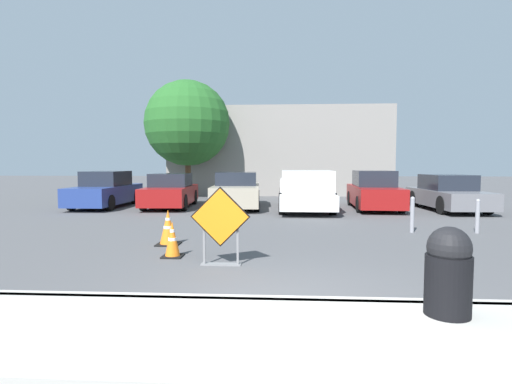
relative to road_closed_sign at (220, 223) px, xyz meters
The scene contains 17 objects.
ground_plane 7.99m from the road_closed_sign, 81.58° to the left, with size 96.00×96.00×0.00m, color #4C4C4F.
sidewalk_strip 3.45m from the road_closed_sign, 69.86° to the right, with size 23.37×2.07×0.14m.
curb_lip 2.54m from the road_closed_sign, 61.43° to the right, with size 23.37×0.20×0.14m.
road_closed_sign is the anchor object (origin of this frame).
traffic_cone_nearest 1.31m from the road_closed_sign, 150.01° to the left, with size 0.40×0.40×0.73m.
traffic_cone_second 2.38m from the road_closed_sign, 129.44° to the left, with size 0.52×0.52×0.82m.
parked_car_nearest 11.80m from the road_closed_sign, 123.63° to the left, with size 1.80×4.59×1.56m.
parked_car_second 10.48m from the road_closed_sign, 110.39° to the left, with size 2.02×4.35×1.46m.
parked_car_third 9.87m from the road_closed_sign, 94.43° to the left, with size 2.12×4.73×1.53m.
pickup_truck 9.13m from the road_closed_sign, 76.57° to the left, with size 2.16×5.54×1.62m.
parked_car_fourth 10.90m from the road_closed_sign, 62.61° to the left, with size 1.95×4.46×1.60m.
parked_car_fifth 12.27m from the road_closed_sign, 49.93° to the left, with size 2.00×4.61×1.44m.
trash_bin 3.98m from the road_closed_sign, 40.94° to the right, with size 0.51×0.51×1.02m.
bollard_nearest 6.08m from the road_closed_sign, 39.28° to the left, with size 0.12×0.12×0.99m.
bollard_second 7.49m from the road_closed_sign, 30.88° to the left, with size 0.12×0.12×0.93m.
building_facade_backdrop 18.68m from the road_closed_sign, 86.83° to the left, with size 13.33×5.00×5.30m.
street_tree_behind_lot 15.75m from the road_closed_sign, 105.24° to the left, with size 4.71×4.71×6.49m.
Camera 1 is at (-0.08, -5.06, 1.86)m, focal length 28.00 mm.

